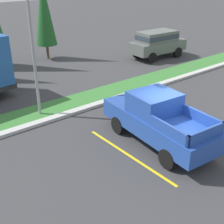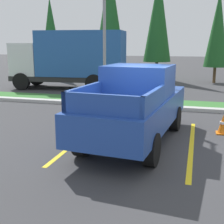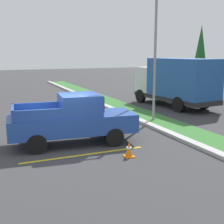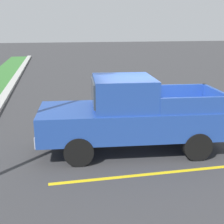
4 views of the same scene
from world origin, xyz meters
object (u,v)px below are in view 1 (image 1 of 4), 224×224
at_px(pickup_truck_main, 157,119).
at_px(street_light, 32,26).
at_px(cypress_tree_right_inner, 44,11).
at_px(traffic_cone, 170,109).
at_px(suv_distant, 158,42).

xyz_separation_m(pickup_truck_main, street_light, (-2.54, 5.24, 3.24)).
bearing_deg(street_light, cypress_tree_right_inner, 59.95).
distance_m(pickup_truck_main, traffic_cone, 2.88).
relative_size(street_light, cypress_tree_right_inner, 1.21).
bearing_deg(pickup_truck_main, street_light, 115.87).
bearing_deg(suv_distant, street_light, -162.56).
distance_m(suv_distant, traffic_cone, 10.55).
xyz_separation_m(pickup_truck_main, traffic_cone, (2.41, 1.38, -0.75)).
relative_size(pickup_truck_main, cypress_tree_right_inner, 0.87).
bearing_deg(suv_distant, cypress_tree_right_inner, 142.82).
xyz_separation_m(suv_distant, traffic_cone, (-7.19, -7.67, -0.95)).
bearing_deg(pickup_truck_main, traffic_cone, 29.76).
bearing_deg(traffic_cone, suv_distant, 46.87).
distance_m(pickup_truck_main, street_light, 6.66).
bearing_deg(cypress_tree_right_inner, street_light, -120.05).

